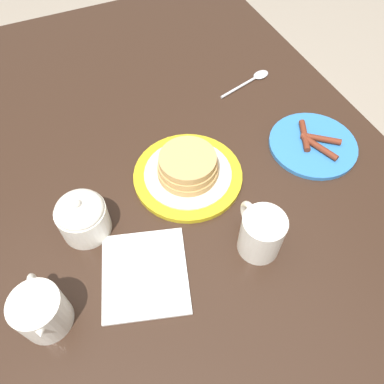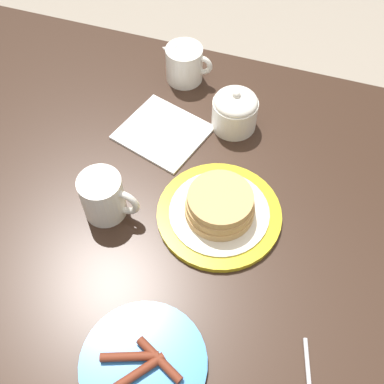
% 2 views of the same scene
% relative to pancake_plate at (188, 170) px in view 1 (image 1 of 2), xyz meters
% --- Properties ---
extents(ground_plane, '(8.00, 8.00, 0.00)m').
position_rel_pancake_plate_xyz_m(ground_plane, '(-0.01, -0.01, -0.77)').
color(ground_plane, gray).
extents(dining_table, '(1.55, 0.91, 0.74)m').
position_rel_pancake_plate_xyz_m(dining_table, '(-0.01, -0.01, -0.13)').
color(dining_table, '#332116').
rests_on(dining_table, ground_plane).
extents(pancake_plate, '(0.23, 0.23, 0.07)m').
position_rel_pancake_plate_xyz_m(pancake_plate, '(0.00, 0.00, 0.00)').
color(pancake_plate, gold).
rests_on(pancake_plate, dining_table).
extents(side_plate_bacon, '(0.20, 0.20, 0.02)m').
position_rel_pancake_plate_xyz_m(side_plate_bacon, '(-0.03, -0.30, -0.02)').
color(side_plate_bacon, '#337AC6').
rests_on(side_plate_bacon, dining_table).
extents(coffee_mug, '(0.11, 0.08, 0.09)m').
position_rel_pancake_plate_xyz_m(coffee_mug, '(-0.20, -0.05, 0.02)').
color(coffee_mug, silver).
rests_on(coffee_mug, dining_table).
extents(creamer_pitcher, '(0.12, 0.08, 0.09)m').
position_rel_pancake_plate_xyz_m(creamer_pitcher, '(-0.18, 0.33, 0.02)').
color(creamer_pitcher, silver).
rests_on(creamer_pitcher, dining_table).
extents(sugar_bowl, '(0.09, 0.09, 0.10)m').
position_rel_pancake_plate_xyz_m(sugar_bowl, '(-0.04, 0.23, 0.02)').
color(sugar_bowl, silver).
rests_on(sugar_bowl, dining_table).
extents(napkin, '(0.20, 0.19, 0.01)m').
position_rel_pancake_plate_xyz_m(napkin, '(-0.17, 0.16, -0.02)').
color(napkin, white).
rests_on(napkin, dining_table).
extents(spoon, '(0.06, 0.16, 0.01)m').
position_rel_pancake_plate_xyz_m(spoon, '(0.23, -0.29, -0.02)').
color(spoon, silver).
rests_on(spoon, dining_table).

